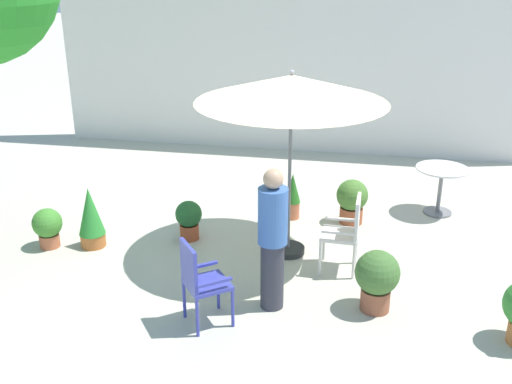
{
  "coord_description": "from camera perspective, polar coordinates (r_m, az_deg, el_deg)",
  "views": [
    {
      "loc": [
        1.34,
        -7.21,
        3.7
      ],
      "look_at": [
        0.0,
        -0.06,
        0.77
      ],
      "focal_mm": 41.97,
      "sensor_mm": 36.0,
      "label": 1
    }
  ],
  "objects": [
    {
      "name": "potted_plant_6",
      "position": [
        6.71,
        11.45,
        -8.0
      ],
      "size": [
        0.49,
        0.49,
        0.71
      ],
      "color": "#985439",
      "rests_on": "ground"
    },
    {
      "name": "ground_plane",
      "position": [
        8.22,
        0.08,
        -4.84
      ],
      "size": [
        60.0,
        60.0,
        0.0
      ],
      "primitive_type": "plane",
      "color": "beige"
    },
    {
      "name": "cafe_table_0",
      "position": [
        9.34,
        17.21,
        0.94
      ],
      "size": [
        0.77,
        0.77,
        0.73
      ],
      "color": "silver",
      "rests_on": "ground"
    },
    {
      "name": "potted_plant_2",
      "position": [
        8.45,
        -19.25,
        -3.09
      ],
      "size": [
        0.39,
        0.39,
        0.55
      ],
      "color": "#B45F3E",
      "rests_on": "ground"
    },
    {
      "name": "patio_umbrella_0",
      "position": [
        7.22,
        3.4,
        9.65
      ],
      "size": [
        2.35,
        2.35,
        2.41
      ],
      "color": "#2D2D2D",
      "rests_on": "ground"
    },
    {
      "name": "villa_facade",
      "position": [
        11.67,
        4.11,
        15.11
      ],
      "size": [
        9.45,
        0.3,
        4.65
      ],
      "primitive_type": "cube",
      "color": "silver",
      "rests_on": "ground"
    },
    {
      "name": "potted_plant_4",
      "position": [
        8.77,
        9.13,
        -0.72
      ],
      "size": [
        0.46,
        0.46,
        0.66
      ],
      "color": "#AA5333",
      "rests_on": "ground"
    },
    {
      "name": "patio_chair_0",
      "position": [
        7.38,
        8.65,
        -3.51
      ],
      "size": [
        0.46,
        0.45,
        0.98
      ],
      "color": "white",
      "rests_on": "ground"
    },
    {
      "name": "patio_chair_1",
      "position": [
        6.29,
        -5.38,
        -8.22
      ],
      "size": [
        0.6,
        0.6,
        0.97
      ],
      "color": "#373EA1",
      "rests_on": "ground"
    },
    {
      "name": "potted_plant_0",
      "position": [
        8.83,
        3.5,
        -0.34
      ],
      "size": [
        0.23,
        0.23,
        0.7
      ],
      "color": "#C76A47",
      "rests_on": "ground"
    },
    {
      "name": "standing_person",
      "position": [
        6.44,
        1.59,
        -4.46
      ],
      "size": [
        0.41,
        0.41,
        1.63
      ],
      "color": "#33333D",
      "rests_on": "ground"
    },
    {
      "name": "potted_plant_5",
      "position": [
        8.24,
        -6.42,
        -2.5
      ],
      "size": [
        0.37,
        0.37,
        0.56
      ],
      "color": "#AB4A29",
      "rests_on": "ground"
    },
    {
      "name": "potted_plant_3",
      "position": [
        8.25,
        -15.47,
        -2.34
      ],
      "size": [
        0.35,
        0.35,
        0.84
      ],
      "color": "#B2632F",
      "rests_on": "ground"
    }
  ]
}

